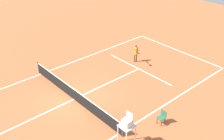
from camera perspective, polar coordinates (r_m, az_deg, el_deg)
The scene contains 7 objects.
ground_plane at distance 20.67m, azimuth -7.82°, elevation -5.98°, with size 60.00×60.00×0.00m, color #B76038.
court_lines at distance 20.67m, azimuth -7.83°, elevation -5.97°, with size 9.86×25.08×0.01m.
tennis_net at distance 20.39m, azimuth -7.92°, elevation -4.85°, with size 10.46×0.10×1.07m.
player_serving at distance 25.10m, azimuth 4.93°, elevation 3.68°, with size 1.17×0.93×1.67m.
tennis_ball at distance 25.38m, azimuth -1.31°, elevation 1.66°, with size 0.07×0.07×0.07m, color #CCE033.
umpire_chair at distance 15.81m, azimuth 3.11°, elevation -11.29°, with size 0.80×0.80×2.41m.
courtside_chair_mid at distance 18.35m, azimuth 10.25°, elevation -9.41°, with size 0.44×0.46×0.95m.
Camera 1 is at (-14.29, 8.94, 11.97)m, focal length 44.48 mm.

